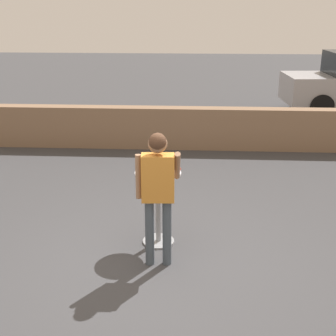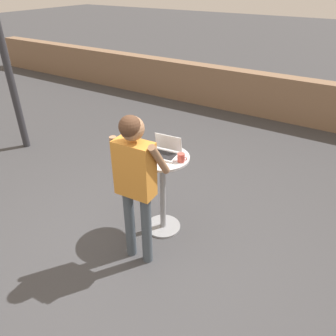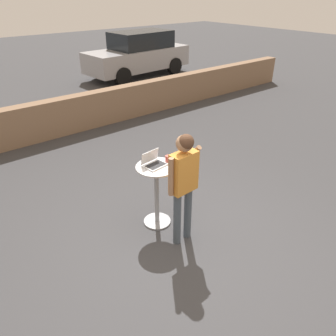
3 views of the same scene
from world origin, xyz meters
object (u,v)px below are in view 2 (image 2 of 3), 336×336
(coffee_mug, at_px, (181,158))
(laptop, at_px, (165,151))
(standing_person, at_px, (135,175))
(cafe_table, at_px, (163,186))

(coffee_mug, bearing_deg, laptop, 169.81)
(laptop, xyz_separation_m, coffee_mug, (0.23, -0.04, 0.00))
(laptop, distance_m, standing_person, 0.61)
(standing_person, bearing_deg, coffee_mug, 71.77)
(cafe_table, relative_size, standing_person, 0.60)
(cafe_table, xyz_separation_m, standing_person, (0.04, -0.56, 0.45))
(cafe_table, relative_size, coffee_mug, 9.03)
(laptop, height_order, standing_person, standing_person)
(laptop, xyz_separation_m, standing_person, (0.05, -0.61, 0.02))
(cafe_table, bearing_deg, laptop, 94.81)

